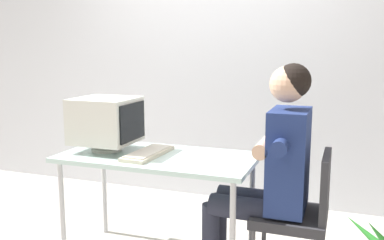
{
  "coord_description": "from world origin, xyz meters",
  "views": [
    {
      "loc": [
        1.16,
        -2.51,
        1.44
      ],
      "look_at": [
        0.24,
        0.0,
        0.99
      ],
      "focal_mm": 40.0,
      "sensor_mm": 36.0,
      "label": 1
    }
  ],
  "objects_px": {
    "office_chair": "(301,210)",
    "keyboard": "(148,153)",
    "crt_monitor": "(107,121)",
    "desk": "(158,164)",
    "person_seated": "(271,165)"
  },
  "relations": [
    {
      "from": "desk",
      "to": "crt_monitor",
      "type": "bearing_deg",
      "value": 179.33
    },
    {
      "from": "keyboard",
      "to": "person_seated",
      "type": "relative_size",
      "value": 0.34
    },
    {
      "from": "desk",
      "to": "person_seated",
      "type": "xyz_separation_m",
      "value": [
        0.75,
        0.01,
        0.06
      ]
    },
    {
      "from": "desk",
      "to": "person_seated",
      "type": "relative_size",
      "value": 0.95
    },
    {
      "from": "office_chair",
      "to": "person_seated",
      "type": "xyz_separation_m",
      "value": [
        -0.19,
        0.0,
        0.26
      ]
    },
    {
      "from": "crt_monitor",
      "to": "person_seated",
      "type": "height_order",
      "value": "person_seated"
    },
    {
      "from": "crt_monitor",
      "to": "person_seated",
      "type": "xyz_separation_m",
      "value": [
        1.13,
        0.01,
        -0.21
      ]
    },
    {
      "from": "desk",
      "to": "office_chair",
      "type": "relative_size",
      "value": 1.54
    },
    {
      "from": "office_chair",
      "to": "keyboard",
      "type": "bearing_deg",
      "value": -177.69
    },
    {
      "from": "crt_monitor",
      "to": "office_chair",
      "type": "bearing_deg",
      "value": 0.29
    },
    {
      "from": "keyboard",
      "to": "person_seated",
      "type": "distance_m",
      "value": 0.81
    },
    {
      "from": "crt_monitor",
      "to": "person_seated",
      "type": "distance_m",
      "value": 1.15
    },
    {
      "from": "desk",
      "to": "crt_monitor",
      "type": "relative_size",
      "value": 3.14
    },
    {
      "from": "crt_monitor",
      "to": "keyboard",
      "type": "xyz_separation_m",
      "value": [
        0.33,
        -0.03,
        -0.19
      ]
    },
    {
      "from": "keyboard",
      "to": "crt_monitor",
      "type": "bearing_deg",
      "value": 174.18
    }
  ]
}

